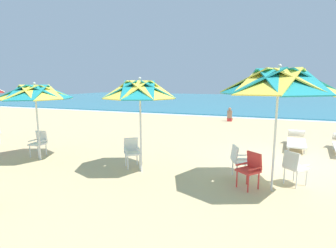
{
  "coord_description": "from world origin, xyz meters",
  "views": [
    {
      "loc": [
        -0.91,
        -8.46,
        2.5
      ],
      "look_at": [
        -4.21,
        0.23,
        1.0
      ],
      "focal_mm": 27.22,
      "sensor_mm": 36.0,
      "label": 1
    }
  ],
  "objects_px": {
    "plastic_chair_1": "(294,166)",
    "beach_umbrella_1": "(140,91)",
    "beachgoer_seated": "(230,117)",
    "plastic_chair_0": "(250,168)",
    "beach_umbrella_0": "(279,83)",
    "plastic_chair_3": "(132,151)",
    "plastic_chair_4": "(39,142)",
    "beach_umbrella_2": "(35,93)",
    "plastic_chair_2": "(239,159)",
    "sun_lounger_1": "(296,141)"
  },
  "relations": [
    {
      "from": "plastic_chair_0",
      "to": "beach_umbrella_2",
      "type": "xyz_separation_m",
      "value": [
        -6.56,
        -0.08,
        1.7
      ]
    },
    {
      "from": "plastic_chair_3",
      "to": "beach_umbrella_2",
      "type": "height_order",
      "value": "beach_umbrella_2"
    },
    {
      "from": "plastic_chair_0",
      "to": "beachgoer_seated",
      "type": "bearing_deg",
      "value": 99.66
    },
    {
      "from": "beach_umbrella_1",
      "to": "beachgoer_seated",
      "type": "relative_size",
      "value": 2.88
    },
    {
      "from": "plastic_chair_1",
      "to": "plastic_chair_3",
      "type": "bearing_deg",
      "value": -178.03
    },
    {
      "from": "plastic_chair_4",
      "to": "sun_lounger_1",
      "type": "height_order",
      "value": "plastic_chair_4"
    },
    {
      "from": "plastic_chair_1",
      "to": "sun_lounger_1",
      "type": "height_order",
      "value": "plastic_chair_1"
    },
    {
      "from": "beach_umbrella_0",
      "to": "plastic_chair_2",
      "type": "relative_size",
      "value": 3.36
    },
    {
      "from": "plastic_chair_3",
      "to": "beach_umbrella_2",
      "type": "relative_size",
      "value": 0.34
    },
    {
      "from": "plastic_chair_1",
      "to": "plastic_chair_2",
      "type": "bearing_deg",
      "value": 176.22
    },
    {
      "from": "plastic_chair_2",
      "to": "beach_umbrella_2",
      "type": "bearing_deg",
      "value": -173.59
    },
    {
      "from": "beach_umbrella_0",
      "to": "beach_umbrella_1",
      "type": "height_order",
      "value": "beach_umbrella_0"
    },
    {
      "from": "beach_umbrella_0",
      "to": "beach_umbrella_2",
      "type": "relative_size",
      "value": 1.15
    },
    {
      "from": "plastic_chair_1",
      "to": "beach_umbrella_2",
      "type": "relative_size",
      "value": 0.34
    },
    {
      "from": "plastic_chair_0",
      "to": "plastic_chair_4",
      "type": "distance_m",
      "value": 6.97
    },
    {
      "from": "plastic_chair_1",
      "to": "plastic_chair_2",
      "type": "relative_size",
      "value": 1.0
    },
    {
      "from": "beachgoer_seated",
      "to": "sun_lounger_1",
      "type": "bearing_deg",
      "value": -62.31
    },
    {
      "from": "beach_umbrella_0",
      "to": "sun_lounger_1",
      "type": "bearing_deg",
      "value": 78.01
    },
    {
      "from": "beach_umbrella_0",
      "to": "beachgoer_seated",
      "type": "bearing_deg",
      "value": 102.19
    },
    {
      "from": "plastic_chair_0",
      "to": "beachgoer_seated",
      "type": "relative_size",
      "value": 0.94
    },
    {
      "from": "plastic_chair_1",
      "to": "beach_umbrella_1",
      "type": "bearing_deg",
      "value": -173.42
    },
    {
      "from": "beach_umbrella_1",
      "to": "beach_umbrella_2",
      "type": "distance_m",
      "value": 3.62
    },
    {
      "from": "beach_umbrella_1",
      "to": "plastic_chair_4",
      "type": "relative_size",
      "value": 3.08
    },
    {
      "from": "beach_umbrella_0",
      "to": "plastic_chair_3",
      "type": "height_order",
      "value": "beach_umbrella_0"
    },
    {
      "from": "beach_umbrella_2",
      "to": "plastic_chair_4",
      "type": "distance_m",
      "value": 1.78
    },
    {
      "from": "plastic_chair_4",
      "to": "beachgoer_seated",
      "type": "distance_m",
      "value": 11.86
    },
    {
      "from": "plastic_chair_0",
      "to": "beach_umbrella_1",
      "type": "distance_m",
      "value": 3.45
    },
    {
      "from": "plastic_chair_2",
      "to": "plastic_chair_3",
      "type": "height_order",
      "value": "same"
    },
    {
      "from": "plastic_chair_0",
      "to": "plastic_chair_2",
      "type": "xyz_separation_m",
      "value": [
        -0.32,
        0.62,
        0.0
      ]
    },
    {
      "from": "plastic_chair_0",
      "to": "plastic_chair_3",
      "type": "distance_m",
      "value": 3.43
    },
    {
      "from": "beach_umbrella_0",
      "to": "plastic_chair_1",
      "type": "relative_size",
      "value": 3.36
    },
    {
      "from": "sun_lounger_1",
      "to": "beachgoer_seated",
      "type": "bearing_deg",
      "value": 117.69
    },
    {
      "from": "plastic_chair_4",
      "to": "beach_umbrella_1",
      "type": "bearing_deg",
      "value": -2.7
    },
    {
      "from": "plastic_chair_1",
      "to": "beach_umbrella_1",
      "type": "distance_m",
      "value": 4.36
    },
    {
      "from": "beach_umbrella_1",
      "to": "sun_lounger_1",
      "type": "height_order",
      "value": "beach_umbrella_1"
    },
    {
      "from": "beach_umbrella_2",
      "to": "plastic_chair_2",
      "type": "bearing_deg",
      "value": 6.41
    },
    {
      "from": "beach_umbrella_0",
      "to": "plastic_chair_0",
      "type": "relative_size",
      "value": 3.36
    },
    {
      "from": "plastic_chair_0",
      "to": "plastic_chair_3",
      "type": "height_order",
      "value": "same"
    },
    {
      "from": "plastic_chair_1",
      "to": "sun_lounger_1",
      "type": "xyz_separation_m",
      "value": [
        0.47,
        4.08,
        -0.22
      ]
    },
    {
      "from": "plastic_chair_3",
      "to": "plastic_chair_0",
      "type": "bearing_deg",
      "value": -6.38
    },
    {
      "from": "plastic_chair_2",
      "to": "plastic_chair_3",
      "type": "distance_m",
      "value": 3.1
    },
    {
      "from": "plastic_chair_0",
      "to": "beach_umbrella_2",
      "type": "relative_size",
      "value": 0.34
    },
    {
      "from": "beach_umbrella_2",
      "to": "plastic_chair_4",
      "type": "relative_size",
      "value": 2.92
    },
    {
      "from": "plastic_chair_0",
      "to": "plastic_chair_4",
      "type": "height_order",
      "value": "same"
    },
    {
      "from": "beach_umbrella_1",
      "to": "plastic_chair_3",
      "type": "relative_size",
      "value": 3.08
    },
    {
      "from": "plastic_chair_3",
      "to": "plastic_chair_4",
      "type": "height_order",
      "value": "same"
    },
    {
      "from": "plastic_chair_0",
      "to": "plastic_chair_1",
      "type": "height_order",
      "value": "same"
    },
    {
      "from": "plastic_chair_1",
      "to": "sun_lounger_1",
      "type": "distance_m",
      "value": 4.11
    },
    {
      "from": "beach_umbrella_0",
      "to": "sun_lounger_1",
      "type": "height_order",
      "value": "beach_umbrella_0"
    },
    {
      "from": "beach_umbrella_0",
      "to": "plastic_chair_1",
      "type": "bearing_deg",
      "value": 45.42
    }
  ]
}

